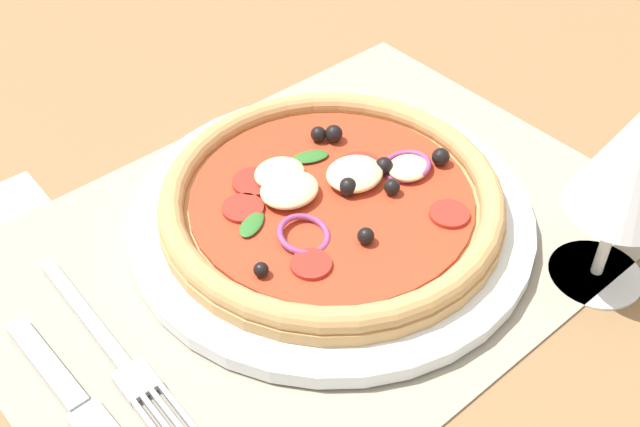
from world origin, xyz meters
TOP-DOWN VIEW (x-y plane):
  - ground_plane at (0.00, 0.00)cm, footprint 190.00×140.00cm
  - placemat at (0.00, 0.00)cm, footprint 45.83×32.52cm
  - plate at (-2.21, -0.54)cm, footprint 29.13×29.13cm
  - pizza at (-2.25, -0.58)cm, footprint 24.68×24.68cm
  - fork at (15.82, -0.08)cm, footprint 2.39×18.04cm
  - wine_glass at (-12.67, 15.05)cm, footprint 7.20×7.20cm

SIDE VIEW (x-z plane):
  - ground_plane at x=0.00cm, z-range -2.40..0.00cm
  - placemat at x=0.00cm, z-range 0.00..0.40cm
  - fork at x=15.82cm, z-range 0.40..0.84cm
  - plate at x=-2.21cm, z-range 0.40..1.55cm
  - pizza at x=-2.25cm, z-range 1.32..3.98cm
  - wine_glass at x=-12.67cm, z-range 2.60..17.50cm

